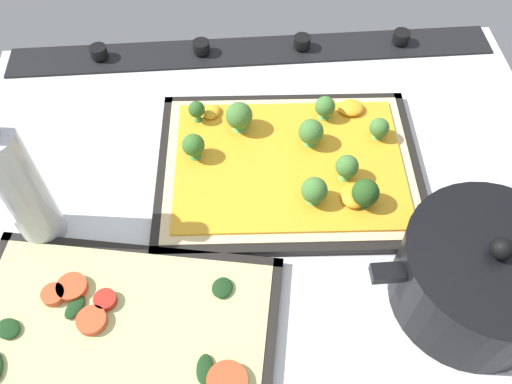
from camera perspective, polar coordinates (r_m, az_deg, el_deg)
name	(u,v)px	position (r cm, az deg, el deg)	size (l,w,h in cm)	color
ground_plane	(270,223)	(71.67, 1.47, -3.33)	(84.01, 73.33, 3.00)	silver
stove_control_panel	(252,50)	(92.28, -0.44, 15.01)	(80.65, 7.00, 2.60)	black
baking_tray_front	(288,169)	(74.76, 3.50, 2.50)	(37.80, 29.30, 1.30)	black
broccoli_pizza	(292,160)	(73.81, 3.86, 3.40)	(35.28, 26.78, 5.94)	beige
baking_tray_back	(121,329)	(64.78, -14.26, -14.08)	(38.96, 27.50, 1.30)	black
veggie_pizza_back	(120,328)	(64.14, -14.37, -13.89)	(36.16, 24.70, 1.90)	#BAC17C
cooking_pot	(481,276)	(65.29, 22.94, -8.34)	(25.83, 19.01, 12.66)	black
oil_bottle	(19,183)	(66.94, -24.04, 0.84)	(5.44, 5.44, 23.63)	#B7BCC6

